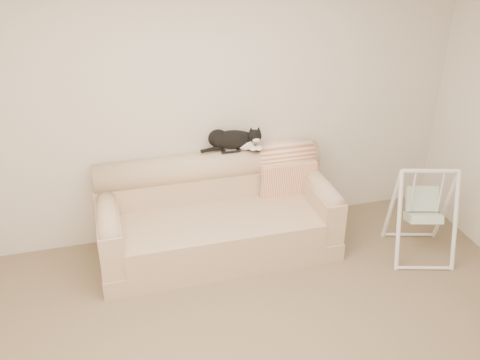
# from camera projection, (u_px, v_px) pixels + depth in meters

# --- Properties ---
(room_shell) EXTENTS (5.04, 4.04, 2.60)m
(room_shell) POSITION_uv_depth(u_px,v_px,m) (270.00, 187.00, 3.13)
(room_shell) COLOR beige
(room_shell) RESTS_ON ground
(sofa) EXTENTS (2.20, 0.93, 0.90)m
(sofa) POSITION_uv_depth(u_px,v_px,m) (216.00, 216.00, 5.07)
(sofa) COLOR tan
(sofa) RESTS_ON ground
(remote_a) EXTENTS (0.18, 0.05, 0.03)m
(remote_a) POSITION_uv_depth(u_px,v_px,m) (231.00, 151.00, 5.04)
(remote_a) COLOR black
(remote_a) RESTS_ON sofa
(remote_b) EXTENTS (0.17, 0.14, 0.02)m
(remote_b) POSITION_uv_depth(u_px,v_px,m) (252.00, 149.00, 5.08)
(remote_b) COLOR black
(remote_b) RESTS_ON sofa
(tuxedo_cat) EXTENTS (0.59, 0.30, 0.23)m
(tuxedo_cat) POSITION_uv_depth(u_px,v_px,m) (233.00, 139.00, 5.03)
(tuxedo_cat) COLOR black
(tuxedo_cat) RESTS_ON sofa
(throw_blanket) EXTENTS (0.55, 0.38, 0.58)m
(throw_blanket) POSITION_uv_depth(u_px,v_px,m) (284.00, 161.00, 5.26)
(throw_blanket) COLOR #CD6A3A
(throw_blanket) RESTS_ON sofa
(baby_swing) EXTENTS (0.69, 0.71, 0.90)m
(baby_swing) POSITION_uv_depth(u_px,v_px,m) (423.00, 212.00, 4.95)
(baby_swing) COLOR white
(baby_swing) RESTS_ON ground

